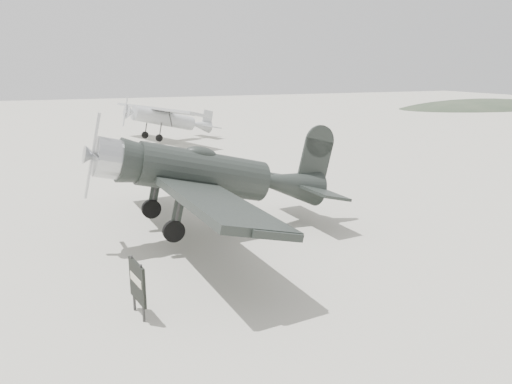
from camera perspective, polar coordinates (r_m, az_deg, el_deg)
ground at (r=14.89m, az=1.29°, el=-7.74°), size 160.00×160.00×0.00m
hill_northeast at (r=76.73m, az=24.52°, el=8.78°), size 32.00×16.00×5.20m
lowwing_monoplane at (r=16.63m, az=-4.80°, el=1.93°), size 8.58×11.97×3.87m
highwing_monoplane at (r=38.66m, az=-10.10°, el=8.54°), size 7.67×10.63×3.04m
sign_board at (r=11.74m, az=-13.40°, el=-10.06°), size 0.22×0.94×1.37m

